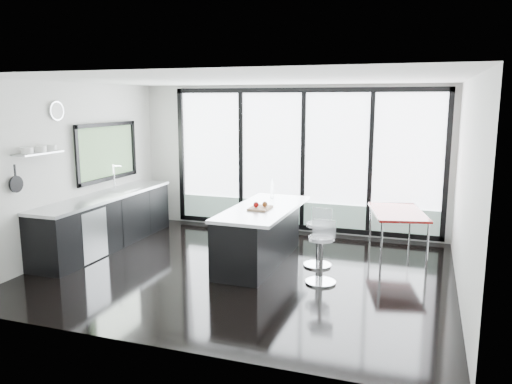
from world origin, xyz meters
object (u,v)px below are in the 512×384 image
at_px(bar_stool_far, 318,245).
at_px(red_table, 397,233).
at_px(island, 259,234).
at_px(bar_stool_near, 321,260).

height_order(bar_stool_far, red_table, red_table).
xyz_separation_m(bar_stool_far, red_table, (1.10, 1.00, 0.03)).
bearing_deg(island, red_table, 28.94).
xyz_separation_m(island, bar_stool_far, (0.91, 0.12, -0.11)).
bearing_deg(bar_stool_near, island, 153.29).
bearing_deg(bar_stool_far, island, -162.86).
xyz_separation_m(island, bar_stool_near, (1.11, -0.59, -0.12)).
bearing_deg(bar_stool_near, red_table, 63.23).
relative_size(island, red_table, 1.61).
relative_size(bar_stool_near, red_table, 0.49).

